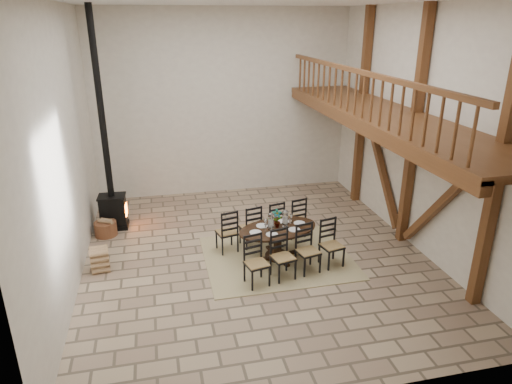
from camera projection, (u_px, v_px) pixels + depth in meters
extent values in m
plane|color=tan|center=(256.00, 255.00, 9.67)|extent=(8.00, 8.00, 0.00)
cube|color=silver|center=(223.00, 104.00, 12.42)|extent=(7.00, 0.02, 5.00)
cube|color=silver|center=(334.00, 227.00, 5.13)|extent=(7.00, 0.02, 5.00)
cube|color=silver|center=(63.00, 151.00, 8.05)|extent=(0.02, 8.00, 5.00)
cube|color=silver|center=(419.00, 131.00, 9.50)|extent=(0.02, 8.00, 5.00)
cube|color=white|center=(256.00, 0.00, 7.88)|extent=(7.00, 8.00, 0.02)
cube|color=brown|center=(499.00, 167.00, 7.20)|extent=(0.18, 0.18, 5.00)
cube|color=brown|center=(414.00, 131.00, 9.47)|extent=(0.18, 0.18, 5.00)
cube|color=brown|center=(362.00, 109.00, 11.75)|extent=(0.18, 0.18, 5.00)
cube|color=brown|center=(442.00, 202.00, 8.73)|extent=(0.14, 2.16, 2.54)
cube|color=brown|center=(381.00, 164.00, 11.00)|extent=(0.14, 2.16, 2.54)
cube|color=brown|center=(416.00, 117.00, 9.37)|extent=(0.20, 7.80, 0.20)
cube|color=brown|center=(386.00, 116.00, 9.21)|extent=(1.60, 7.80, 0.12)
cube|color=brown|center=(353.00, 123.00, 9.10)|extent=(0.18, 7.80, 0.22)
cube|color=brown|center=(357.00, 71.00, 8.74)|extent=(0.09, 7.60, 0.09)
cube|color=brown|center=(356.00, 93.00, 8.89)|extent=(0.06, 7.60, 0.86)
cube|color=tan|center=(277.00, 257.00, 9.55)|extent=(3.00, 2.50, 0.02)
ellipsoid|color=black|center=(278.00, 229.00, 9.32)|extent=(1.86, 1.36, 0.04)
cylinder|color=black|center=(278.00, 244.00, 9.44)|extent=(0.17, 0.17, 0.61)
cylinder|color=black|center=(277.00, 256.00, 9.54)|extent=(0.52, 0.52, 0.06)
cube|color=#A4834B|center=(257.00, 264.00, 8.44)|extent=(0.48, 0.47, 0.04)
cube|color=black|center=(257.00, 275.00, 8.52)|extent=(0.46, 0.46, 0.43)
cube|color=black|center=(253.00, 247.00, 8.50)|extent=(0.35, 0.11, 0.55)
cube|color=#A4834B|center=(283.00, 257.00, 8.66)|extent=(0.48, 0.47, 0.04)
cube|color=black|center=(283.00, 268.00, 8.75)|extent=(0.46, 0.46, 0.43)
cube|color=black|center=(279.00, 242.00, 8.72)|extent=(0.35, 0.11, 0.55)
cube|color=#A4834B|center=(308.00, 251.00, 8.89)|extent=(0.48, 0.47, 0.04)
cube|color=black|center=(308.00, 262.00, 8.97)|extent=(0.46, 0.46, 0.43)
cube|color=black|center=(304.00, 236.00, 8.94)|extent=(0.35, 0.11, 0.55)
cube|color=#A4834B|center=(332.00, 246.00, 9.11)|extent=(0.48, 0.47, 0.04)
cube|color=black|center=(331.00, 256.00, 9.19)|extent=(0.46, 0.46, 0.43)
cube|color=black|center=(328.00, 231.00, 9.16)|extent=(0.35, 0.11, 0.55)
cube|color=#A4834B|center=(227.00, 232.00, 9.69)|extent=(0.48, 0.47, 0.04)
cube|color=black|center=(227.00, 242.00, 9.77)|extent=(0.46, 0.46, 0.43)
cube|color=black|center=(230.00, 224.00, 9.45)|extent=(0.35, 0.11, 0.55)
cube|color=#A4834B|center=(250.00, 227.00, 9.91)|extent=(0.48, 0.47, 0.04)
cube|color=black|center=(251.00, 237.00, 9.99)|extent=(0.46, 0.46, 0.43)
cube|color=black|center=(254.00, 220.00, 9.67)|extent=(0.35, 0.11, 0.55)
cube|color=#A4834B|center=(273.00, 223.00, 10.13)|extent=(0.48, 0.47, 0.04)
cube|color=black|center=(273.00, 232.00, 10.22)|extent=(0.46, 0.46, 0.43)
cube|color=black|center=(277.00, 215.00, 9.89)|extent=(0.35, 0.11, 0.55)
cube|color=#A4834B|center=(295.00, 218.00, 10.36)|extent=(0.48, 0.47, 0.04)
cube|color=black|center=(294.00, 228.00, 10.44)|extent=(0.46, 0.46, 0.43)
cube|color=black|center=(299.00, 211.00, 10.12)|extent=(0.35, 0.11, 0.55)
cube|color=silver|center=(278.00, 228.00, 9.31)|extent=(1.40, 0.92, 0.01)
cube|color=white|center=(278.00, 224.00, 9.28)|extent=(0.87, 0.45, 0.18)
cylinder|color=white|center=(271.00, 222.00, 9.18)|extent=(0.12, 0.12, 0.34)
cylinder|color=white|center=(285.00, 219.00, 9.32)|extent=(0.12, 0.12, 0.34)
cylinder|color=silver|center=(271.00, 226.00, 9.21)|extent=(0.06, 0.06, 0.16)
cylinder|color=silver|center=(285.00, 223.00, 9.35)|extent=(0.06, 0.06, 0.16)
imported|color=#4C723F|center=(277.00, 218.00, 9.28)|extent=(0.23, 0.18, 0.39)
cube|color=black|center=(115.00, 225.00, 10.93)|extent=(0.65, 0.52, 0.10)
cube|color=black|center=(113.00, 210.00, 10.80)|extent=(0.60, 0.46, 0.68)
cube|color=#FF590C|center=(126.00, 210.00, 10.84)|extent=(0.03, 0.27, 0.27)
cube|color=black|center=(111.00, 196.00, 10.67)|extent=(0.64, 0.51, 0.04)
cylinder|color=black|center=(100.00, 106.00, 9.91)|extent=(0.15, 0.15, 4.18)
cylinder|color=brown|center=(106.00, 229.00, 10.50)|extent=(0.50, 0.50, 0.33)
cube|color=tan|center=(105.00, 221.00, 10.42)|extent=(0.27, 0.27, 0.10)
cube|color=tan|center=(100.00, 259.00, 9.00)|extent=(0.39, 0.40, 0.48)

